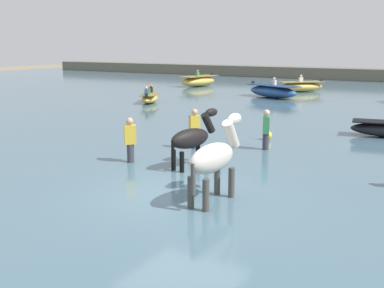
{
  "coord_description": "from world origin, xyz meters",
  "views": [
    {
      "loc": [
        5.21,
        -8.4,
        3.62
      ],
      "look_at": [
        -1.28,
        2.6,
        0.86
      ],
      "focal_mm": 43.29,
      "sensor_mm": 36.0,
      "label": 1
    }
  ],
  "objects_px": {
    "person_spectator_far": "(266,134)",
    "person_wading_mid": "(194,133)",
    "channel_buoy": "(268,135)",
    "horse_trailing_pinto": "(214,160)",
    "boat_distant_west": "(301,87)",
    "boat_near_starboard": "(273,91)",
    "horse_lead_black": "(192,140)",
    "person_wading_close": "(130,144)",
    "boat_mid_channel": "(199,81)",
    "boat_near_port": "(150,98)"
  },
  "relations": [
    {
      "from": "person_spectator_far",
      "to": "person_wading_mid",
      "type": "xyz_separation_m",
      "value": [
        -2.02,
        -0.99,
        0.0
      ]
    },
    {
      "from": "person_wading_mid",
      "to": "channel_buoy",
      "type": "distance_m",
      "value": 2.92
    },
    {
      "from": "channel_buoy",
      "to": "horse_trailing_pinto",
      "type": "bearing_deg",
      "value": -78.06
    },
    {
      "from": "boat_distant_west",
      "to": "boat_near_starboard",
      "type": "xyz_separation_m",
      "value": [
        -0.37,
        -4.45,
        0.04
      ]
    },
    {
      "from": "horse_lead_black",
      "to": "boat_near_starboard",
      "type": "xyz_separation_m",
      "value": [
        -4.17,
        17.02,
        -0.37
      ]
    },
    {
      "from": "horse_trailing_pinto",
      "to": "boat_near_starboard",
      "type": "distance_m",
      "value": 20.08
    },
    {
      "from": "horse_trailing_pinto",
      "to": "person_wading_mid",
      "type": "xyz_separation_m",
      "value": [
        -2.91,
        4.19,
        -0.4
      ]
    },
    {
      "from": "boat_near_starboard",
      "to": "channel_buoy",
      "type": "xyz_separation_m",
      "value": [
        4.56,
        -12.49,
        -0.23
      ]
    },
    {
      "from": "horse_lead_black",
      "to": "person_wading_close",
      "type": "distance_m",
      "value": 1.84
    },
    {
      "from": "horse_lead_black",
      "to": "person_wading_mid",
      "type": "height_order",
      "value": "horse_lead_black"
    },
    {
      "from": "horse_trailing_pinto",
      "to": "boat_distant_west",
      "type": "xyz_separation_m",
      "value": [
        -5.6,
        23.61,
        -0.55
      ]
    },
    {
      "from": "boat_mid_channel",
      "to": "boat_near_port",
      "type": "xyz_separation_m",
      "value": [
        2.85,
        -10.63,
        -0.13
      ]
    },
    {
      "from": "person_wading_close",
      "to": "boat_near_starboard",
      "type": "bearing_deg",
      "value": 97.82
    },
    {
      "from": "person_wading_close",
      "to": "horse_lead_black",
      "type": "bearing_deg",
      "value": 12.53
    },
    {
      "from": "boat_mid_channel",
      "to": "boat_near_port",
      "type": "distance_m",
      "value": 11.0
    },
    {
      "from": "person_wading_close",
      "to": "person_spectator_far",
      "type": "bearing_deg",
      "value": 51.94
    },
    {
      "from": "boat_near_port",
      "to": "horse_lead_black",
      "type": "bearing_deg",
      "value": -49.81
    },
    {
      "from": "boat_near_starboard",
      "to": "boat_near_port",
      "type": "distance_m",
      "value": 7.9
    },
    {
      "from": "horse_lead_black",
      "to": "boat_distant_west",
      "type": "xyz_separation_m",
      "value": [
        -3.8,
        21.47,
        -0.41
      ]
    },
    {
      "from": "horse_lead_black",
      "to": "person_wading_close",
      "type": "relative_size",
      "value": 1.16
    },
    {
      "from": "person_wading_mid",
      "to": "person_spectator_far",
      "type": "bearing_deg",
      "value": 26.05
    },
    {
      "from": "horse_trailing_pinto",
      "to": "boat_mid_channel",
      "type": "distance_m",
      "value": 27.57
    },
    {
      "from": "person_wading_mid",
      "to": "person_wading_close",
      "type": "relative_size",
      "value": 1.0
    },
    {
      "from": "horse_trailing_pinto",
      "to": "boat_near_starboard",
      "type": "relative_size",
      "value": 0.54
    },
    {
      "from": "boat_mid_channel",
      "to": "person_wading_close",
      "type": "height_order",
      "value": "boat_mid_channel"
    },
    {
      "from": "person_wading_mid",
      "to": "channel_buoy",
      "type": "xyz_separation_m",
      "value": [
        1.5,
        2.48,
        -0.35
      ]
    },
    {
      "from": "boat_near_starboard",
      "to": "channel_buoy",
      "type": "relative_size",
      "value": 5.49
    },
    {
      "from": "boat_near_starboard",
      "to": "boat_near_port",
      "type": "height_order",
      "value": "boat_near_starboard"
    },
    {
      "from": "person_spectator_far",
      "to": "boat_distant_west",
      "type": "bearing_deg",
      "value": 104.34
    },
    {
      "from": "boat_mid_channel",
      "to": "person_spectator_far",
      "type": "distance_m",
      "value": 22.72
    },
    {
      "from": "boat_near_port",
      "to": "channel_buoy",
      "type": "relative_size",
      "value": 3.61
    },
    {
      "from": "boat_near_port",
      "to": "horse_trailing_pinto",
      "type": "bearing_deg",
      "value": -49.85
    },
    {
      "from": "boat_distant_west",
      "to": "person_wading_close",
      "type": "height_order",
      "value": "person_wading_close"
    },
    {
      "from": "horse_trailing_pinto",
      "to": "channel_buoy",
      "type": "distance_m",
      "value": 6.86
    },
    {
      "from": "horse_lead_black",
      "to": "boat_mid_channel",
      "type": "relative_size",
      "value": 0.48
    },
    {
      "from": "boat_distant_west",
      "to": "boat_near_port",
      "type": "relative_size",
      "value": 1.23
    },
    {
      "from": "boat_near_port",
      "to": "person_wading_close",
      "type": "distance_m",
      "value": 13.66
    },
    {
      "from": "boat_distant_west",
      "to": "channel_buoy",
      "type": "bearing_deg",
      "value": -76.11
    },
    {
      "from": "boat_near_starboard",
      "to": "boat_mid_channel",
      "type": "xyz_separation_m",
      "value": [
        -7.97,
        4.62,
        0.02
      ]
    },
    {
      "from": "horse_lead_black",
      "to": "person_spectator_far",
      "type": "relative_size",
      "value": 1.16
    },
    {
      "from": "boat_near_starboard",
      "to": "person_wading_close",
      "type": "distance_m",
      "value": 17.58
    },
    {
      "from": "boat_near_starboard",
      "to": "person_wading_mid",
      "type": "distance_m",
      "value": 15.28
    },
    {
      "from": "boat_distant_west",
      "to": "person_spectator_far",
      "type": "xyz_separation_m",
      "value": [
        4.71,
        -18.43,
        0.16
      ]
    },
    {
      "from": "boat_mid_channel",
      "to": "person_wading_mid",
      "type": "relative_size",
      "value": 2.41
    },
    {
      "from": "horse_lead_black",
      "to": "boat_distant_west",
      "type": "distance_m",
      "value": 21.8
    },
    {
      "from": "horse_trailing_pinto",
      "to": "boat_near_starboard",
      "type": "xyz_separation_m",
      "value": [
        -5.97,
        19.16,
        -0.52
      ]
    },
    {
      "from": "horse_lead_black",
      "to": "boat_near_port",
      "type": "bearing_deg",
      "value": 130.19
    },
    {
      "from": "person_spectator_far",
      "to": "channel_buoy",
      "type": "bearing_deg",
      "value": 109.25
    },
    {
      "from": "person_wading_close",
      "to": "channel_buoy",
      "type": "height_order",
      "value": "person_wading_close"
    },
    {
      "from": "horse_lead_black",
      "to": "horse_trailing_pinto",
      "type": "height_order",
      "value": "horse_trailing_pinto"
    }
  ]
}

